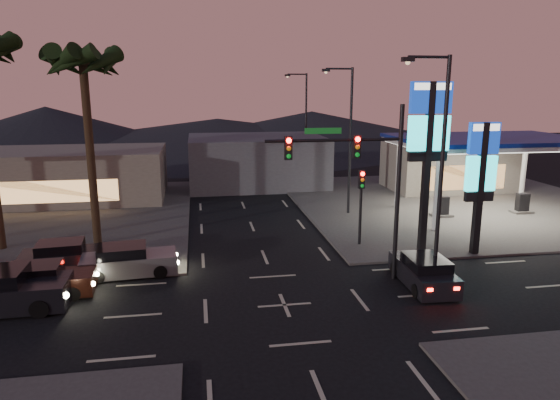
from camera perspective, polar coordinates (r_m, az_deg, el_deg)
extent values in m
plane|color=black|center=(20.84, 0.52, -11.92)|extent=(140.00, 140.00, 0.00)
cube|color=#47443F|center=(40.59, 19.16, -0.27)|extent=(24.00, 24.00, 0.12)
cube|color=#47443F|center=(37.89, -28.79, -2.05)|extent=(24.00, 24.00, 0.12)
cylinder|color=silver|center=(31.74, 17.51, 0.88)|extent=(0.36, 0.36, 5.00)
cylinder|color=silver|center=(37.08, 13.36, 2.77)|extent=(0.36, 0.36, 5.00)
cylinder|color=silver|center=(41.97, 26.07, 2.94)|extent=(0.36, 0.36, 5.00)
cube|color=silver|center=(36.39, 22.74, 6.24)|extent=(12.00, 8.00, 0.50)
cube|color=white|center=(36.42, 22.70, 5.77)|extent=(11.60, 7.60, 0.06)
cube|color=navy|center=(36.38, 22.76, 6.47)|extent=(12.20, 8.20, 0.25)
cube|color=black|center=(35.60, 18.04, -0.72)|extent=(0.80, 0.50, 1.40)
cube|color=black|center=(38.72, 25.95, -0.34)|extent=(0.80, 0.50, 1.40)
cube|color=#726B5B|center=(45.50, 18.58, 3.60)|extent=(10.00, 6.00, 4.00)
cube|color=black|center=(27.20, 16.38, 3.35)|extent=(0.35, 0.35, 9.00)
cube|color=navy|center=(26.88, 16.88, 11.15)|extent=(2.20, 0.30, 1.60)
cube|color=white|center=(26.88, 16.96, 12.32)|extent=(1.98, 0.32, 0.35)
cube|color=#1AFBFF|center=(26.98, 16.64, 7.33)|extent=(2.20, 0.30, 1.80)
cube|color=black|center=(27.10, 16.48, 4.81)|extent=(2.09, 0.28, 0.50)
cube|color=black|center=(27.70, 21.81, 1.01)|extent=(0.35, 0.35, 7.00)
cube|color=navy|center=(27.33, 22.28, 6.56)|extent=(1.60, 0.30, 1.60)
cube|color=white|center=(27.28, 22.37, 7.70)|extent=(1.44, 0.32, 0.35)
cube|color=#1AFBFF|center=(27.55, 21.96, 2.84)|extent=(1.60, 0.30, 1.80)
cube|color=black|center=(27.76, 21.76, 0.40)|extent=(1.52, 0.28, 0.50)
cylinder|color=black|center=(22.93, 13.31, 0.58)|extent=(0.20, 0.20, 8.00)
cylinder|color=black|center=(21.56, 6.22, 6.82)|extent=(6.00, 0.14, 0.14)
cube|color=#0C3F14|center=(21.39, 4.95, 7.88)|extent=(1.60, 0.05, 0.25)
cube|color=black|center=(21.88, 8.74, 6.04)|extent=(0.32, 0.25, 1.00)
sphere|color=#FF0C07|center=(21.71, 8.89, 6.86)|extent=(0.22, 0.22, 0.22)
sphere|color=orange|center=(21.74, 8.86, 6.00)|extent=(0.20, 0.20, 0.20)
sphere|color=#0CB226|center=(21.78, 8.83, 5.14)|extent=(0.20, 0.20, 0.20)
cube|color=black|center=(21.14, 0.95, 5.96)|extent=(0.32, 0.25, 1.00)
sphere|color=#FF0C07|center=(20.96, 1.03, 6.81)|extent=(0.22, 0.22, 0.22)
sphere|color=orange|center=(21.00, 1.02, 5.91)|extent=(0.20, 0.20, 0.20)
sphere|color=#0CB226|center=(21.04, 1.02, 5.02)|extent=(0.20, 0.20, 0.20)
cylinder|color=black|center=(27.93, 9.18, -1.30)|extent=(0.16, 0.16, 4.00)
cube|color=black|center=(27.55, 9.31, 2.33)|extent=(0.32, 0.25, 1.00)
sphere|color=#FF0C07|center=(27.36, 9.44, 2.96)|extent=(0.22, 0.22, 0.22)
sphere|color=orange|center=(27.41, 9.41, 2.28)|extent=(0.20, 0.20, 0.20)
sphere|color=#0CB226|center=(27.48, 9.39, 1.60)|extent=(0.20, 0.20, 0.20)
cylinder|color=black|center=(22.49, 17.95, 2.66)|extent=(0.18, 0.18, 10.00)
cylinder|color=black|center=(21.82, 16.68, 15.39)|extent=(1.80, 0.12, 0.12)
cube|color=black|center=(21.44, 14.42, 15.31)|extent=(0.50, 0.25, 0.18)
sphere|color=#FFCC8C|center=(21.43, 14.40, 14.99)|extent=(0.20, 0.20, 0.20)
cylinder|color=black|center=(34.43, 8.03, 6.45)|extent=(0.18, 0.18, 10.00)
cylinder|color=black|center=(34.00, 6.79, 14.68)|extent=(1.80, 0.12, 0.12)
cube|color=black|center=(33.76, 5.27, 14.56)|extent=(0.50, 0.25, 0.18)
sphere|color=#FFCC8C|center=(33.75, 5.27, 14.35)|extent=(0.20, 0.20, 0.20)
cylinder|color=black|center=(47.91, 2.98, 8.29)|extent=(0.18, 0.18, 10.00)
cylinder|color=black|center=(47.60, 1.96, 14.17)|extent=(1.80, 0.12, 0.12)
cube|color=black|center=(47.43, 0.86, 14.06)|extent=(0.50, 0.25, 0.18)
sphere|color=#FFCC8C|center=(47.43, 0.86, 13.92)|extent=(0.20, 0.20, 0.20)
cylinder|color=black|center=(28.94, -20.84, 4.77)|extent=(0.44, 0.44, 10.20)
sphere|color=black|center=(28.76, -21.66, 14.87)|extent=(0.90, 0.90, 0.90)
cone|color=black|center=(28.51, -18.98, 14.49)|extent=(0.90, 2.74, 1.91)
cone|color=black|center=(29.48, -19.44, 14.38)|extent=(2.57, 2.57, 1.91)
cone|color=black|center=(30.02, -21.10, 14.21)|extent=(2.74, 0.90, 1.91)
cone|color=black|center=(29.83, -23.02, 14.07)|extent=(2.57, 2.57, 1.91)
cone|color=black|center=(29.03, -24.20, 14.04)|extent=(0.90, 2.74, 1.91)
cone|color=black|center=(28.05, -23.89, 14.15)|extent=(2.57, 2.57, 1.91)
cone|color=black|center=(27.47, -22.18, 14.34)|extent=(2.74, 0.90, 1.91)
cone|color=black|center=(27.67, -20.09, 14.49)|extent=(2.57, 2.57, 1.91)
cone|color=black|center=(29.73, -28.93, 14.69)|extent=(0.90, 2.74, 1.91)
cone|color=black|center=(30.72, -29.05, 14.56)|extent=(2.57, 2.57, 1.91)
cube|color=#726B5B|center=(42.56, -23.94, 2.58)|extent=(16.00, 8.00, 4.00)
cube|color=#4C4C51|center=(45.43, -2.70, 4.50)|extent=(12.00, 9.00, 4.40)
cone|color=black|center=(81.78, -25.09, 7.55)|extent=(40.00, 40.00, 6.00)
cone|color=black|center=(80.99, 3.63, 8.31)|extent=(50.00, 50.00, 5.00)
cone|color=black|center=(79.00, -7.13, 7.77)|extent=(60.00, 60.00, 4.00)
cube|color=black|center=(22.98, -29.18, -9.50)|extent=(5.12, 2.29, 1.03)
cylinder|color=black|center=(23.50, -24.62, -9.23)|extent=(0.74, 0.30, 0.73)
cylinder|color=black|center=(21.75, -25.77, -11.11)|extent=(0.74, 0.30, 0.73)
sphere|color=#FFF2BF|center=(22.91, -22.60, -8.68)|extent=(0.25, 0.25, 0.25)
sphere|color=#FFF2BF|center=(21.66, -23.29, -9.98)|extent=(0.25, 0.25, 0.25)
cube|color=black|center=(23.76, -25.43, -8.67)|extent=(4.25, 1.94, 0.86)
cube|color=black|center=(23.64, -26.24, -7.39)|extent=(2.16, 1.70, 0.62)
cylinder|color=black|center=(24.29, -21.88, -8.43)|extent=(0.62, 0.25, 0.61)
cylinder|color=black|center=(22.82, -22.55, -9.87)|extent=(0.62, 0.25, 0.61)
cylinder|color=black|center=(24.91, -27.97, -8.50)|extent=(0.62, 0.25, 0.61)
cylinder|color=black|center=(23.48, -29.03, -9.89)|extent=(0.62, 0.25, 0.61)
sphere|color=#FFF2BF|center=(23.85, -20.21, -7.95)|extent=(0.21, 0.21, 0.21)
sphere|color=#FFF2BF|center=(22.80, -20.61, -8.95)|extent=(0.21, 0.21, 0.21)
cube|color=slate|center=(24.84, -16.80, -6.98)|extent=(4.51, 2.23, 0.89)
cube|color=black|center=(24.67, -17.58, -5.72)|extent=(2.32, 1.88, 0.64)
cylinder|color=black|center=(25.68, -13.61, -6.68)|extent=(0.65, 0.30, 0.63)
cylinder|color=black|center=(24.10, -13.50, -7.98)|extent=(0.65, 0.30, 0.63)
cylinder|color=black|center=(25.81, -19.81, -6.99)|extent=(0.65, 0.30, 0.63)
cylinder|color=black|center=(24.23, -20.13, -8.30)|extent=(0.65, 0.30, 0.63)
sphere|color=#FFF2BF|center=(25.37, -11.84, -6.12)|extent=(0.22, 0.22, 0.22)
sphere|color=#FFF2BF|center=(24.25, -11.67, -7.00)|extent=(0.22, 0.22, 0.22)
cube|color=#FF140A|center=(25.55, -21.70, -6.45)|extent=(0.10, 0.25, 0.14)
cube|color=#FF140A|center=(24.43, -22.01, -7.35)|extent=(0.10, 0.25, 0.14)
cube|color=black|center=(26.58, -23.07, -6.22)|extent=(4.39, 2.18, 0.87)
cube|color=black|center=(26.45, -23.80, -5.06)|extent=(2.27, 1.83, 0.63)
cylinder|color=black|center=(27.25, -20.00, -5.99)|extent=(0.64, 0.29, 0.62)
cylinder|color=black|center=(25.71, -20.28, -7.13)|extent=(0.64, 0.29, 0.62)
cylinder|color=black|center=(27.64, -25.59, -6.22)|extent=(0.64, 0.29, 0.62)
cylinder|color=black|center=(26.12, -26.21, -7.36)|extent=(0.64, 0.29, 0.62)
sphere|color=#FFF2BF|center=(26.87, -18.44, -5.48)|extent=(0.21, 0.21, 0.21)
sphere|color=#FFF2BF|center=(25.77, -18.57, -6.27)|extent=(0.21, 0.21, 0.21)
cube|color=#FF140A|center=(27.47, -27.33, -5.72)|extent=(0.10, 0.25, 0.13)
cube|color=#FF140A|center=(26.40, -27.84, -6.48)|extent=(0.10, 0.25, 0.13)
cube|color=black|center=(23.51, 15.99, -8.11)|extent=(1.95, 4.26, 0.86)
cube|color=black|center=(23.07, 16.35, -7.03)|extent=(1.71, 2.17, 0.62)
cylinder|color=black|center=(24.46, 12.99, -7.67)|extent=(0.26, 0.62, 0.61)
cylinder|color=black|center=(25.04, 16.51, -7.39)|extent=(0.26, 0.62, 0.61)
cylinder|color=black|center=(22.15, 15.34, -10.00)|extent=(0.26, 0.62, 0.61)
cylinder|color=black|center=(22.79, 19.17, -9.60)|extent=(0.26, 0.62, 0.61)
cube|color=#FF140A|center=(21.46, 16.77, -9.80)|extent=(0.24, 0.09, 0.13)
cube|color=#FF140A|center=(21.93, 19.54, -9.51)|extent=(0.24, 0.09, 0.13)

